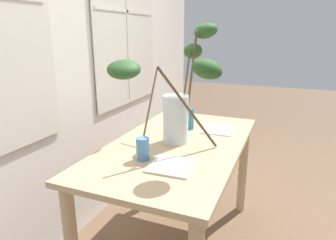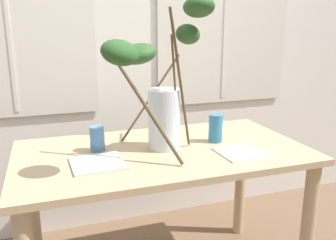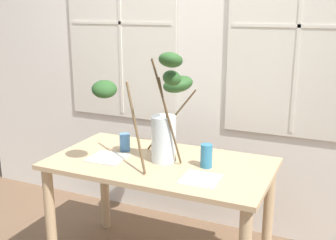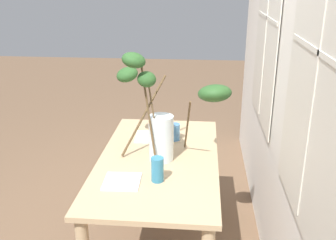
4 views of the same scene
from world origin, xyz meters
name	(u,v)px [view 3 (image 3 of 4)]	position (x,y,z in m)	size (l,w,h in m)	color
back_wall_with_windows	(205,35)	(0.00, 0.80, 1.52)	(4.38, 0.14, 3.04)	silver
dining_table	(160,180)	(0.00, 0.00, 0.65)	(1.41, 0.77, 0.78)	tan
vase_with_branches	(162,111)	(-0.01, 0.06, 1.09)	(0.58, 0.81, 0.73)	silver
drinking_glass_blue_left	(125,142)	(-0.31, 0.08, 0.84)	(0.07, 0.07, 0.12)	#4C84BC
drinking_glass_blue_right	(206,156)	(0.30, 0.03, 0.85)	(0.07, 0.07, 0.15)	teal
plate_square_left	(107,158)	(-0.33, -0.10, 0.78)	(0.22, 0.22, 0.01)	silver
plate_square_right	(200,179)	(0.33, -0.17, 0.78)	(0.21, 0.21, 0.01)	white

